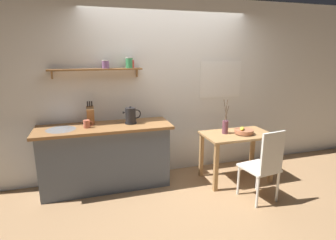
% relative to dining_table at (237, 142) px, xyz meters
% --- Properties ---
extents(ground_plane, '(14.00, 14.00, 0.00)m').
position_rel_dining_table_xyz_m(ground_plane, '(-0.90, 0.01, -0.60)').
color(ground_plane, '#A87F56').
extents(back_wall, '(6.80, 0.11, 2.70)m').
position_rel_dining_table_xyz_m(back_wall, '(-0.70, 0.66, 0.75)').
color(back_wall, white).
rests_on(back_wall, ground_plane).
extents(kitchen_counter, '(1.83, 0.63, 0.92)m').
position_rel_dining_table_xyz_m(kitchen_counter, '(-1.90, 0.33, -0.14)').
color(kitchen_counter, slate).
rests_on(kitchen_counter, ground_plane).
extents(wall_shelf, '(1.25, 0.20, 0.28)m').
position_rel_dining_table_xyz_m(wall_shelf, '(-1.81, 0.50, 1.10)').
color(wall_shelf, brown).
extents(dining_table, '(1.02, 0.60, 0.73)m').
position_rel_dining_table_xyz_m(dining_table, '(0.00, 0.00, 0.00)').
color(dining_table, tan).
rests_on(dining_table, ground_plane).
extents(dining_chair_near, '(0.45, 0.48, 0.98)m').
position_rel_dining_table_xyz_m(dining_chair_near, '(-0.00, -0.68, -0.08)').
color(dining_chair_near, white).
rests_on(dining_chair_near, ground_plane).
extents(fruit_bowl, '(0.28, 0.28, 0.11)m').
position_rel_dining_table_xyz_m(fruit_bowl, '(0.08, -0.05, 0.17)').
color(fruit_bowl, '#BC704C').
rests_on(fruit_bowl, dining_table).
extents(twig_vase, '(0.09, 0.09, 0.51)m').
position_rel_dining_table_xyz_m(twig_vase, '(-0.18, 0.06, 0.24)').
color(twig_vase, brown).
rests_on(twig_vase, dining_table).
extents(electric_kettle, '(0.26, 0.17, 0.25)m').
position_rel_dining_table_xyz_m(electric_kettle, '(-1.53, 0.33, 0.43)').
color(electric_kettle, black).
rests_on(electric_kettle, kitchen_counter).
extents(knife_block, '(0.10, 0.19, 0.33)m').
position_rel_dining_table_xyz_m(knife_block, '(-2.07, 0.45, 0.45)').
color(knife_block, '#9E6B3D').
rests_on(knife_block, kitchen_counter).
extents(coffee_mug_by_sink, '(0.13, 0.09, 0.10)m').
position_rel_dining_table_xyz_m(coffee_mug_by_sink, '(-2.13, 0.28, 0.37)').
color(coffee_mug_by_sink, '#C6664C').
rests_on(coffee_mug_by_sink, kitchen_counter).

